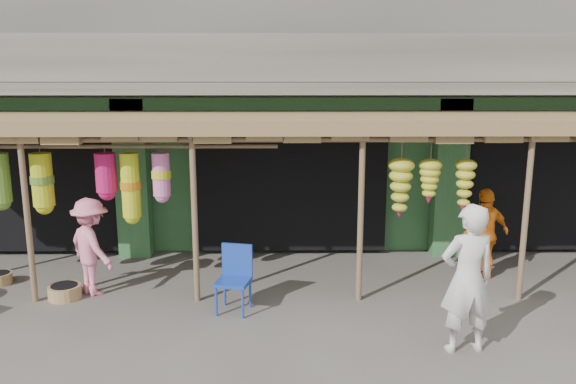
{
  "coord_description": "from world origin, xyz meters",
  "views": [
    {
      "loc": [
        -0.19,
        -8.37,
        3.44
      ],
      "look_at": [
        -0.08,
        1.0,
        1.46
      ],
      "focal_mm": 35.0,
      "sensor_mm": 36.0,
      "label": 1
    }
  ],
  "objects_px": {
    "person_front": "(467,279)",
    "person_vendor": "(485,234)",
    "blue_chair": "(235,274)",
    "person_shopper": "(91,247)"
  },
  "relations": [
    {
      "from": "person_front",
      "to": "person_vendor",
      "type": "bearing_deg",
      "value": -122.76
    },
    {
      "from": "blue_chair",
      "to": "person_front",
      "type": "xyz_separation_m",
      "value": [
        2.99,
        -1.31,
        0.41
      ]
    },
    {
      "from": "person_front",
      "to": "person_shopper",
      "type": "height_order",
      "value": "person_front"
    },
    {
      "from": "person_front",
      "to": "person_shopper",
      "type": "bearing_deg",
      "value": -28.75
    },
    {
      "from": "blue_chair",
      "to": "person_vendor",
      "type": "distance_m",
      "value": 4.31
    },
    {
      "from": "person_front",
      "to": "blue_chair",
      "type": "bearing_deg",
      "value": -32.19
    },
    {
      "from": "person_front",
      "to": "person_vendor",
      "type": "xyz_separation_m",
      "value": [
        1.14,
        2.53,
        -0.17
      ]
    },
    {
      "from": "person_shopper",
      "to": "person_front",
      "type": "bearing_deg",
      "value": -157.19
    },
    {
      "from": "person_vendor",
      "to": "person_shopper",
      "type": "xyz_separation_m",
      "value": [
        -6.43,
        -0.58,
        -0.01
      ]
    },
    {
      "from": "person_vendor",
      "to": "person_shopper",
      "type": "distance_m",
      "value": 6.46
    }
  ]
}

